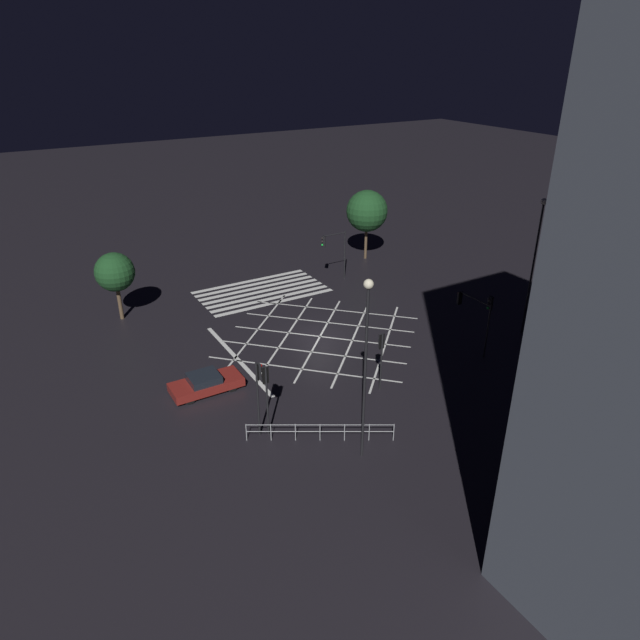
{
  "coord_description": "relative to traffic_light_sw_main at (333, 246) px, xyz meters",
  "views": [
    {
      "loc": [
        18.8,
        31.74,
        19.14
      ],
      "look_at": [
        0.0,
        0.0,
        1.34
      ],
      "focal_mm": 32.0,
      "sensor_mm": 36.0,
      "label": 1
    }
  ],
  "objects": [
    {
      "name": "street_tree_near",
      "position": [
        -5.97,
        -3.5,
        1.5
      ],
      "size": [
        3.98,
        3.98,
        6.78
      ],
      "color": "brown",
      "rests_on": "ground_plane"
    },
    {
      "name": "street_lamp_west",
      "position": [
        -6.56,
        15.88,
        3.12
      ],
      "size": [
        0.44,
        0.44,
        10.02
      ],
      "color": "black",
      "rests_on": "ground_plane"
    },
    {
      "name": "waiting_car",
      "position": [
        16.28,
        11.51,
        -2.71
      ],
      "size": [
        4.38,
        1.88,
        1.18
      ],
      "rotation": [
        0.0,
        0.0,
        3.14
      ],
      "color": "maroon",
      "rests_on": "ground_plane"
    },
    {
      "name": "traffic_light_nw_main",
      "position": [
        -1.71,
        16.84,
        -0.17
      ],
      "size": [
        0.39,
        0.36,
        4.36
      ],
      "color": "black",
      "rests_on": "ground_plane"
    },
    {
      "name": "ground_plane",
      "position": [
        6.58,
        8.81,
        -3.28
      ],
      "size": [
        200.0,
        200.0,
        0.0
      ],
      "primitive_type": "plane",
      "color": "black"
    },
    {
      "name": "traffic_light_nw_cross",
      "position": [
        -1.5,
        15.48,
        -0.35
      ],
      "size": [
        0.36,
        3.12,
        3.93
      ],
      "rotation": [
        0.0,
        0.0,
        -1.57
      ],
      "color": "black",
      "rests_on": "ground_plane"
    },
    {
      "name": "street_tree_far",
      "position": [
        18.25,
        -1.64,
        0.56
      ],
      "size": [
        2.95,
        2.95,
        5.33
      ],
      "color": "brown",
      "rests_on": "ground_plane"
    },
    {
      "name": "traffic_light_ne_main",
      "position": [
        15.25,
        17.15,
        -0.08
      ],
      "size": [
        0.39,
        0.36,
        4.49
      ],
      "rotation": [
        0.0,
        0.0,
        3.14
      ],
      "color": "black",
      "rests_on": "ground_plane"
    },
    {
      "name": "road_markings",
      "position": [
        6.93,
        2.57,
        -3.27
      ],
      "size": [
        16.22,
        20.9,
        0.01
      ],
      "color": "silver",
      "rests_on": "ground_plane"
    },
    {
      "name": "traffic_light_ne_cross",
      "position": [
        14.88,
        17.26,
        -0.27
      ],
      "size": [
        0.36,
        0.39,
        4.22
      ],
      "rotation": [
        0.0,
        0.0,
        -1.57
      ],
      "color": "black",
      "rests_on": "ground_plane"
    },
    {
      "name": "pedestrian_railing",
      "position": [
        12.75,
        19.24,
        -2.61
      ],
      "size": [
        6.83,
        4.06,
        1.05
      ],
      "rotation": [
        0.0,
        0.0,
        2.61
      ],
      "color": "#9EA0A5",
      "rests_on": "ground_plane"
    },
    {
      "name": "traffic_light_median_north",
      "position": [
        6.96,
        16.64,
        -0.57
      ],
      "size": [
        0.36,
        0.39,
        3.77
      ],
      "rotation": [
        0.0,
        0.0,
        -1.57
      ],
      "color": "black",
      "rests_on": "ground_plane"
    },
    {
      "name": "street_lamp_east",
      "position": [
        11.52,
        21.42,
        3.2
      ],
      "size": [
        0.47,
        0.47,
        9.8
      ],
      "color": "black",
      "rests_on": "ground_plane"
    },
    {
      "name": "traffic_light_sw_main",
      "position": [
        0.0,
        0.0,
        0.0
      ],
      "size": [
        2.49,
        0.36,
        4.47
      ],
      "color": "black",
      "rests_on": "ground_plane"
    }
  ]
}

